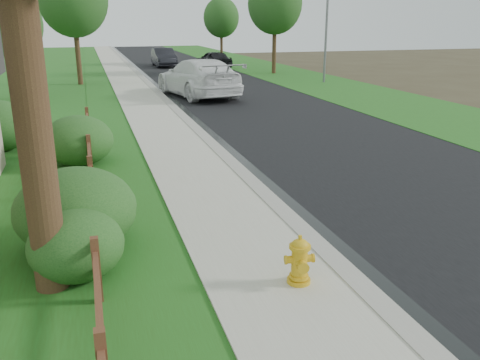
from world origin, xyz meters
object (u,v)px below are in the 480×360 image
object	(u,v)px
streetlight	(325,14)
ranch_fence	(92,192)
white_suv	(198,78)
dark_car_mid	(214,60)
fire_hydrant	(299,261)

from	to	relation	value
streetlight	ranch_fence	bearing A→B (deg)	-126.05
white_suv	dark_car_mid	bearing A→B (deg)	-116.88
ranch_fence	streetlight	bearing A→B (deg)	53.95
fire_hydrant	white_suv	xyz separation A→B (m)	(2.95, 21.31, 0.57)
fire_hydrant	dark_car_mid	distance (m)	37.97
fire_hydrant	streetlight	bearing A→B (deg)	63.91
ranch_fence	dark_car_mid	distance (m)	34.87
ranch_fence	fire_hydrant	size ratio (longest dim) A/B	20.67
white_suv	dark_car_mid	world-z (taller)	white_suv
ranch_fence	dark_car_mid	xyz separation A→B (m)	(10.80, 33.16, 0.17)
fire_hydrant	dark_car_mid	world-z (taller)	dark_car_mid
ranch_fence	white_suv	xyz separation A→B (m)	(6.03, 17.29, 0.43)
fire_hydrant	dark_car_mid	xyz separation A→B (m)	(7.72, 37.18, 0.31)
dark_car_mid	streetlight	world-z (taller)	streetlight
ranch_fence	white_suv	distance (m)	18.32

